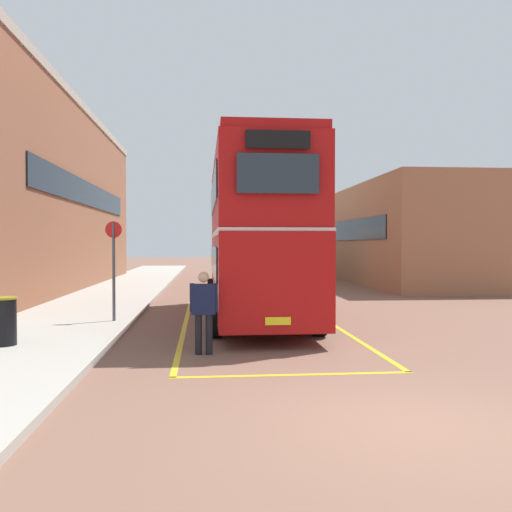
{
  "coord_description": "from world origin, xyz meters",
  "views": [
    {
      "loc": [
        -2.47,
        -6.39,
        2.19
      ],
      "look_at": [
        -0.88,
        11.82,
        1.78
      ],
      "focal_mm": 38.74,
      "sensor_mm": 36.0,
      "label": 1
    }
  ],
  "objects_px": {
    "double_decker_bus": "(256,233)",
    "bus_stop_sign": "(114,261)",
    "single_deck_bus": "(286,253)",
    "litter_bin": "(4,321)",
    "pedestrian_boarding": "(204,307)"
  },
  "relations": [
    {
      "from": "single_deck_bus",
      "to": "bus_stop_sign",
      "type": "distance_m",
      "value": 17.98
    },
    {
      "from": "single_deck_bus",
      "to": "pedestrian_boarding",
      "type": "relative_size",
      "value": 5.31
    },
    {
      "from": "pedestrian_boarding",
      "to": "double_decker_bus",
      "type": "bearing_deg",
      "value": 73.7
    },
    {
      "from": "litter_bin",
      "to": "bus_stop_sign",
      "type": "bearing_deg",
      "value": 64.84
    },
    {
      "from": "single_deck_bus",
      "to": "litter_bin",
      "type": "bearing_deg",
      "value": -113.26
    },
    {
      "from": "double_decker_bus",
      "to": "single_deck_bus",
      "type": "height_order",
      "value": "double_decker_bus"
    },
    {
      "from": "double_decker_bus",
      "to": "bus_stop_sign",
      "type": "bearing_deg",
      "value": -165.87
    },
    {
      "from": "double_decker_bus",
      "to": "single_deck_bus",
      "type": "distance_m",
      "value": 15.93
    },
    {
      "from": "litter_bin",
      "to": "pedestrian_boarding",
      "type": "bearing_deg",
      "value": -8.23
    },
    {
      "from": "pedestrian_boarding",
      "to": "bus_stop_sign",
      "type": "xyz_separation_m",
      "value": [
        -2.41,
        4.01,
        0.79
      ]
    },
    {
      "from": "double_decker_bus",
      "to": "litter_bin",
      "type": "xyz_separation_m",
      "value": [
        -5.48,
        -4.4,
        -1.88
      ]
    },
    {
      "from": "single_deck_bus",
      "to": "double_decker_bus",
      "type": "bearing_deg",
      "value": -101.3
    },
    {
      "from": "double_decker_bus",
      "to": "bus_stop_sign",
      "type": "distance_m",
      "value": 4.07
    },
    {
      "from": "double_decker_bus",
      "to": "pedestrian_boarding",
      "type": "xyz_separation_m",
      "value": [
        -1.46,
        -4.99,
        -1.57
      ]
    },
    {
      "from": "litter_bin",
      "to": "single_deck_bus",
      "type": "bearing_deg",
      "value": 66.74
    }
  ]
}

